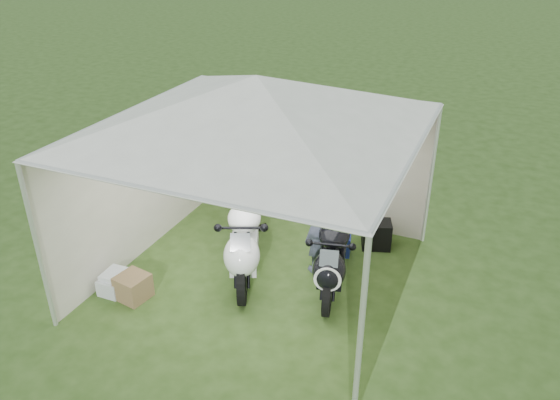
# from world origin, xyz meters

# --- Properties ---
(ground) EXTENTS (80.00, 80.00, 0.00)m
(ground) POSITION_xyz_m (0.00, 0.00, 0.00)
(ground) COLOR #2B4716
(ground) RESTS_ON ground
(canopy_tent) EXTENTS (5.66, 5.66, 3.00)m
(canopy_tent) POSITION_xyz_m (-0.00, 0.03, 2.58)
(canopy_tent) COLOR silver
(canopy_tent) RESTS_ON ground
(motorcycle_white) EXTENTS (1.13, 2.07, 1.08)m
(motorcycle_white) POSITION_xyz_m (-0.24, -0.01, 0.60)
(motorcycle_white) COLOR black
(motorcycle_white) RESTS_ON ground
(motorcycle_black) EXTENTS (0.73, 1.96, 0.98)m
(motorcycle_black) POSITION_xyz_m (1.02, 0.19, 0.55)
(motorcycle_black) COLOR black
(motorcycle_black) RESTS_ON ground
(paddock_stand) EXTENTS (0.47, 0.35, 0.32)m
(paddock_stand) POSITION_xyz_m (0.82, 1.08, 0.16)
(paddock_stand) COLOR #2533B2
(paddock_stand) RESTS_ON ground
(person_dark_jacket) EXTENTS (0.92, 0.75, 1.75)m
(person_dark_jacket) POSITION_xyz_m (-0.93, 1.34, 0.87)
(person_dark_jacket) COLOR black
(person_dark_jacket) RESTS_ON ground
(person_blue_jacket) EXTENTS (0.70, 0.73, 1.68)m
(person_blue_jacket) POSITION_xyz_m (0.75, 0.56, 0.84)
(person_blue_jacket) COLOR slate
(person_blue_jacket) RESTS_ON ground
(equipment_box) EXTENTS (0.54, 0.48, 0.44)m
(equipment_box) POSITION_xyz_m (1.34, 1.52, 0.22)
(equipment_box) COLOR black
(equipment_box) RESTS_ON ground
(crate_0) EXTENTS (0.47, 0.37, 0.30)m
(crate_0) POSITION_xyz_m (-1.66, -1.08, 0.15)
(crate_0) COLOR silver
(crate_0) RESTS_ON ground
(crate_1) EXTENTS (0.46, 0.46, 0.35)m
(crate_1) POSITION_xyz_m (-1.41, -1.12, 0.18)
(crate_1) COLOR brown
(crate_1) RESTS_ON ground
(crate_2) EXTENTS (0.32, 0.27, 0.24)m
(crate_2) POSITION_xyz_m (-1.75, -1.18, 0.12)
(crate_2) COLOR silver
(crate_2) RESTS_ON ground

